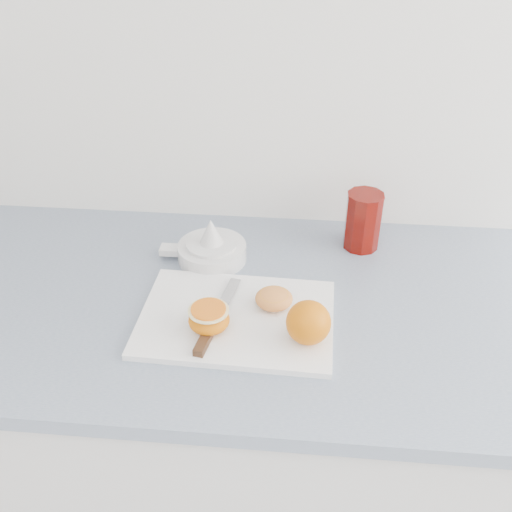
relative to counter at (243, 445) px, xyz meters
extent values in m
cube|color=white|center=(-0.25, 0.30, 0.90)|extent=(4.00, 0.04, 2.70)
cube|color=silver|center=(0.00, 0.00, -0.02)|extent=(2.44, 0.60, 0.86)
cube|color=#8E99A8|center=(0.00, 0.00, 0.43)|extent=(2.51, 0.64, 0.03)
cube|color=white|center=(0.00, -0.07, 0.45)|extent=(0.35, 0.26, 0.01)
sphere|color=orange|center=(0.13, -0.12, 0.49)|extent=(0.08, 0.08, 0.08)
ellipsoid|color=orange|center=(-0.04, -0.11, 0.48)|extent=(0.07, 0.07, 0.04)
cylinder|color=#FFEFA4|center=(-0.04, -0.11, 0.50)|extent=(0.07, 0.07, 0.00)
cylinder|color=orange|center=(-0.04, -0.11, 0.50)|extent=(0.06, 0.06, 0.00)
ellipsoid|color=orange|center=(0.07, -0.03, 0.47)|extent=(0.07, 0.07, 0.03)
cylinder|color=orange|center=(0.07, -0.03, 0.48)|extent=(0.05, 0.05, 0.00)
cube|color=#4D2F18|center=(-0.04, -0.14, 0.46)|extent=(0.03, 0.09, 0.01)
cube|color=#B7B7BC|center=(-0.02, -0.03, 0.46)|extent=(0.04, 0.12, 0.00)
cylinder|color=#B7B7BC|center=(-0.04, -0.14, 0.46)|extent=(0.01, 0.01, 0.01)
cylinder|color=white|center=(-0.07, 0.12, 0.46)|extent=(0.14, 0.14, 0.04)
cylinder|color=white|center=(-0.07, 0.12, 0.48)|extent=(0.11, 0.11, 0.01)
cone|color=white|center=(-0.07, 0.12, 0.51)|extent=(0.05, 0.05, 0.05)
cube|color=white|center=(-0.16, 0.12, 0.46)|extent=(0.05, 0.03, 0.01)
ellipsoid|color=#DF5F0D|center=(-0.06, 0.11, 0.49)|extent=(0.01, 0.01, 0.00)
ellipsoid|color=#DF5F0D|center=(-0.08, 0.13, 0.49)|extent=(0.01, 0.01, 0.00)
ellipsoid|color=#DF5F0D|center=(-0.07, 0.10, 0.49)|extent=(0.01, 0.01, 0.00)
ellipsoid|color=#DF5F0D|center=(-0.05, 0.13, 0.49)|extent=(0.01, 0.01, 0.00)
cylinder|color=#630B05|center=(0.24, 0.20, 0.50)|extent=(0.08, 0.08, 0.12)
cylinder|color=orange|center=(0.24, 0.20, 0.46)|extent=(0.06, 0.06, 0.02)
cylinder|color=#630B05|center=(0.24, 0.20, 0.57)|extent=(0.08, 0.08, 0.00)
camera|label=1|loc=(0.11, -0.85, 1.12)|focal=40.00mm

